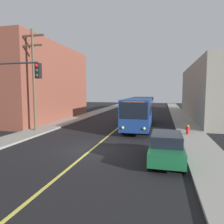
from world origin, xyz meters
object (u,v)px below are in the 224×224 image
(city_bus, at_px, (140,111))
(traffic_signal_left_corner, at_px, (13,86))
(utility_pole_near, at_px, (34,75))
(parked_car_green, at_px, (166,147))
(fire_hydrant, at_px, (188,129))

(city_bus, bearing_deg, traffic_signal_left_corner, -125.68)
(utility_pole_near, distance_m, traffic_signal_left_corner, 5.91)
(city_bus, distance_m, parked_car_green, 11.61)
(city_bus, relative_size, traffic_signal_left_corner, 2.03)
(city_bus, height_order, utility_pole_near, utility_pole_near)
(city_bus, relative_size, parked_car_green, 2.76)
(traffic_signal_left_corner, bearing_deg, fire_hydrant, 29.47)
(city_bus, xyz_separation_m, parked_car_green, (2.68, -11.26, -0.98))
(utility_pole_near, xyz_separation_m, traffic_signal_left_corner, (2.01, -5.44, -1.14))
(utility_pole_near, bearing_deg, traffic_signal_left_corner, -69.73)
(parked_car_green, bearing_deg, fire_hydrant, 75.47)
(parked_car_green, relative_size, utility_pole_near, 0.46)
(traffic_signal_left_corner, bearing_deg, city_bus, 54.32)
(traffic_signal_left_corner, height_order, fire_hydrant, traffic_signal_left_corner)
(parked_car_green, height_order, utility_pole_near, utility_pole_near)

